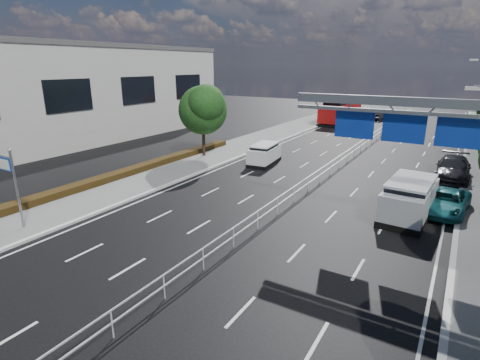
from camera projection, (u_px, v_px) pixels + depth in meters
The scene contains 16 objects.
ground at pixel (179, 288), 14.49m from camera, with size 160.00×160.00×0.00m, color black.
sidewalk_near at pixel (13, 224), 20.14m from camera, with size 5.00×140.00×0.14m, color slate.
kerb_near at pixel (41, 235), 18.90m from camera, with size 0.25×140.00×0.15m, color silver.
median_fence at pixel (345, 157), 32.76m from camera, with size 0.05×85.00×1.02m.
hedge_near at pixel (73, 188), 25.03m from camera, with size 1.00×36.00×0.44m, color black.
toilet_sign at pixel (9, 175), 19.02m from camera, with size 1.62×0.18×4.34m.
overhead_gantry at pixel (421, 124), 17.75m from camera, with size 10.24×0.38×7.45m.
near_building at pixel (75, 95), 42.52m from camera, with size 12.00×38.00×10.00m, color beige.
near_tree_back at pixel (203, 107), 33.72m from camera, with size 4.84×4.51×6.69m.
white_minivan at pixel (264, 154), 32.45m from camera, with size 2.18×4.24×1.77m.
red_bus at pixel (341, 110), 55.32m from camera, with size 3.27×11.65×3.45m.
near_car_silver at pixel (364, 129), 46.28m from camera, with size 1.67×4.16×1.42m, color #B9BBC2.
near_car_dark at pixel (378, 114), 58.73m from camera, with size 1.67×4.79×1.58m, color black.
silver_minivan at pixel (409, 199), 21.02m from camera, with size 2.57×5.44×2.21m.
parked_car_teal at pixel (446, 202), 21.75m from camera, with size 2.19×4.75×1.32m, color #18666F.
parked_car_dark at pixel (453, 168), 28.17m from camera, with size 2.29×5.64×1.64m, color black.
Camera 1 is at (8.52, -9.58, 8.30)m, focal length 28.00 mm.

